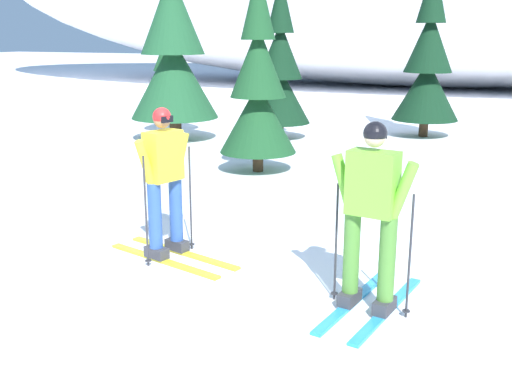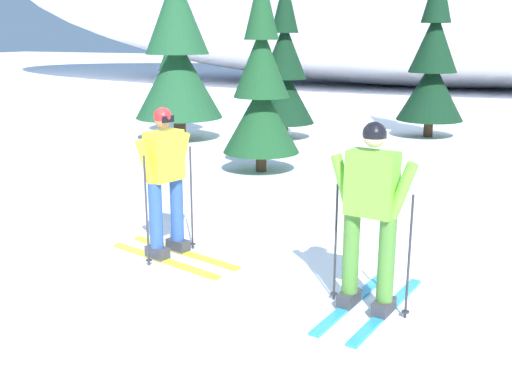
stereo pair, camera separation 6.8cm
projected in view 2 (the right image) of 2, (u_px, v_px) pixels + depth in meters
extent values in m
plane|color=white|center=(164.00, 277.00, 6.43)|extent=(120.00, 120.00, 0.00)
cube|color=#2893CC|center=(353.00, 301.00, 5.81)|extent=(0.35, 1.61, 0.03)
cube|color=#2893CC|center=(387.00, 310.00, 5.63)|extent=(0.35, 1.61, 0.03)
cube|color=#38383D|center=(349.00, 298.00, 5.71)|extent=(0.18, 0.30, 0.12)
cube|color=#38383D|center=(384.00, 306.00, 5.53)|extent=(0.18, 0.30, 0.12)
cylinder|color=#4C8433|center=(351.00, 252.00, 5.60)|extent=(0.15, 0.15, 0.78)
cylinder|color=#4C8433|center=(386.00, 260.00, 5.42)|extent=(0.15, 0.15, 0.78)
cube|color=#75C638|center=(372.00, 183.00, 5.34)|extent=(0.47, 0.31, 0.58)
cylinder|color=#75C638|center=(344.00, 186.00, 5.49)|extent=(0.29, 0.14, 0.58)
cylinder|color=#75C638|center=(401.00, 194.00, 5.21)|extent=(0.29, 0.14, 0.58)
sphere|color=beige|center=(374.00, 137.00, 5.23)|extent=(0.19, 0.19, 0.19)
sphere|color=black|center=(374.00, 133.00, 5.22)|extent=(0.21, 0.21, 0.21)
cube|color=black|center=(378.00, 134.00, 5.29)|extent=(0.15, 0.06, 0.07)
cylinder|color=#2D2D33|center=(336.00, 243.00, 5.73)|extent=(0.02, 0.02, 1.15)
cylinder|color=#2D2D33|center=(334.00, 294.00, 5.87)|extent=(0.07, 0.07, 0.01)
cylinder|color=#2D2D33|center=(409.00, 258.00, 5.36)|extent=(0.02, 0.02, 1.15)
cylinder|color=#2D2D33|center=(405.00, 312.00, 5.49)|extent=(0.07, 0.07, 0.01)
cube|color=gold|center=(184.00, 252.00, 7.10)|extent=(1.63, 0.52, 0.03)
cube|color=gold|center=(164.00, 260.00, 6.86)|extent=(1.63, 0.52, 0.03)
cube|color=#38383D|center=(178.00, 245.00, 7.14)|extent=(0.31, 0.21, 0.12)
cube|color=#38383D|center=(157.00, 252.00, 6.90)|extent=(0.31, 0.21, 0.12)
cylinder|color=#2D519E|center=(177.00, 209.00, 7.03)|extent=(0.15, 0.15, 0.75)
cylinder|color=#2D519E|center=(156.00, 215.00, 6.79)|extent=(0.15, 0.15, 0.75)
cube|color=yellow|center=(164.00, 156.00, 6.74)|extent=(0.34, 0.46, 0.55)
cylinder|color=yellow|center=(181.00, 158.00, 6.95)|extent=(0.17, 0.29, 0.58)
cylinder|color=yellow|center=(147.00, 165.00, 6.57)|extent=(0.17, 0.29, 0.58)
sphere|color=#A37556|center=(163.00, 119.00, 6.64)|extent=(0.19, 0.19, 0.19)
sphere|color=red|center=(163.00, 117.00, 6.63)|extent=(0.21, 0.21, 0.21)
cube|color=black|center=(168.00, 119.00, 6.59)|extent=(0.07, 0.15, 0.07)
cylinder|color=#2D2D33|center=(191.00, 199.00, 7.11)|extent=(0.02, 0.02, 1.24)
cylinder|color=#2D2D33|center=(193.00, 244.00, 7.25)|extent=(0.07, 0.07, 0.01)
cylinder|color=#2D2D33|center=(147.00, 212.00, 6.59)|extent=(0.02, 0.02, 1.24)
cylinder|color=#2D2D33|center=(149.00, 260.00, 6.73)|extent=(0.07, 0.07, 0.01)
cylinder|color=#47301E|center=(177.00, 109.00, 18.55)|extent=(0.20, 0.20, 0.50)
cone|color=#194723|center=(176.00, 84.00, 18.35)|extent=(1.42, 1.42, 1.28)
cone|color=#194723|center=(175.00, 49.00, 18.10)|extent=(1.03, 1.03, 1.28)
cone|color=#194723|center=(174.00, 13.00, 17.84)|extent=(0.63, 0.63, 1.28)
cylinder|color=#47301E|center=(180.00, 125.00, 14.60)|extent=(0.29, 0.29, 0.72)
cone|color=#1E512D|center=(178.00, 78.00, 14.32)|extent=(2.06, 2.06, 1.84)
cone|color=#1E512D|center=(176.00, 13.00, 13.94)|extent=(1.48, 1.48, 1.84)
cylinder|color=#47301E|center=(284.00, 128.00, 14.79)|extent=(0.21, 0.21, 0.51)
cone|color=black|center=(284.00, 95.00, 14.59)|extent=(1.47, 1.47, 1.32)
cone|color=black|center=(285.00, 50.00, 14.33)|extent=(1.06, 1.06, 1.32)
cone|color=black|center=(285.00, 4.00, 14.06)|extent=(0.65, 0.65, 1.32)
cylinder|color=#47301E|center=(261.00, 158.00, 11.27)|extent=(0.20, 0.20, 0.49)
cone|color=#194723|center=(261.00, 118.00, 11.08)|extent=(1.40, 1.40, 1.26)
cone|color=#194723|center=(261.00, 62.00, 10.82)|extent=(1.01, 1.01, 1.26)
cone|color=#194723|center=(262.00, 2.00, 10.57)|extent=(0.62, 0.62, 1.26)
cylinder|color=#47301E|center=(428.00, 125.00, 15.01)|extent=(0.22, 0.22, 0.56)
cone|color=black|center=(431.00, 90.00, 14.80)|extent=(1.61, 1.61, 1.44)
cone|color=black|center=(434.00, 42.00, 14.50)|extent=(1.16, 1.16, 1.44)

